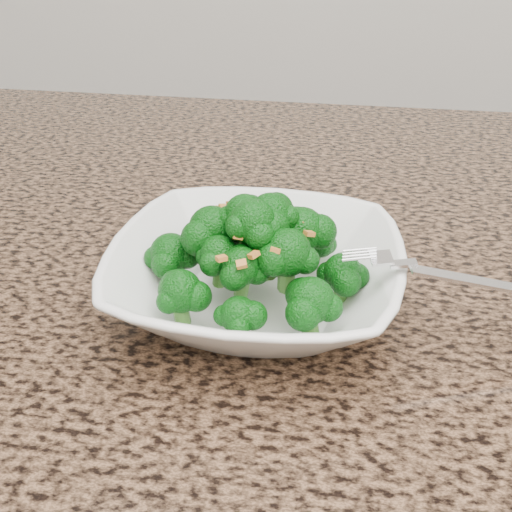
# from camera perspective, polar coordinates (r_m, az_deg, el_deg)

# --- Properties ---
(granite_counter) EXTENTS (1.64, 1.04, 0.03)m
(granite_counter) POSITION_cam_1_polar(r_m,az_deg,el_deg) (0.63, 8.84, -1.81)
(granite_counter) COLOR brown
(granite_counter) RESTS_ON cabinet
(bowl) EXTENTS (0.24, 0.24, 0.06)m
(bowl) POSITION_cam_1_polar(r_m,az_deg,el_deg) (0.53, -0.00, -1.89)
(bowl) COLOR white
(bowl) RESTS_ON granite_counter
(broccoli_pile) EXTENTS (0.21, 0.21, 0.07)m
(broccoli_pile) POSITION_cam_1_polar(r_m,az_deg,el_deg) (0.50, -0.00, 4.25)
(broccoli_pile) COLOR #09550C
(broccoli_pile) RESTS_ON bowl
(garlic_topping) EXTENTS (0.13, 0.13, 0.01)m
(garlic_topping) POSITION_cam_1_polar(r_m,az_deg,el_deg) (0.49, -0.00, 8.13)
(garlic_topping) COLOR orange
(garlic_topping) RESTS_ON broccoli_pile
(fork) EXTENTS (0.17, 0.05, 0.01)m
(fork) POSITION_cam_1_polar(r_m,az_deg,el_deg) (0.50, 13.37, -0.74)
(fork) COLOR silver
(fork) RESTS_ON bowl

